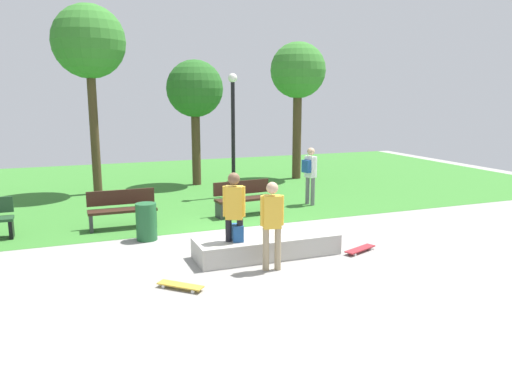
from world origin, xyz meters
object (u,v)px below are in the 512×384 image
object	(u,v)px
tree_slender_maple	(195,90)
trash_bin	(146,222)
skater_performing_trick	(272,219)
skateboard_by_ledge	(360,249)
tree_leaning_ash	(298,73)
concrete_ledge	(267,246)
backpack_on_ledge	(238,233)
skateboard_spare	(180,285)
tree_broad_elm	(89,44)
pedestrian_with_backpack	(310,171)
park_bench_center_lawn	(244,197)
lamp_post	(233,122)
park_bench_by_oak	(122,208)
skater_watching	(234,210)

from	to	relation	value
tree_slender_maple	trash_bin	world-z (taller)	tree_slender_maple
skater_performing_trick	skateboard_by_ledge	xyz separation A→B (m)	(2.10, 0.31, -0.89)
tree_leaning_ash	concrete_ledge	bearing A→B (deg)	-119.29
skateboard_by_ledge	trash_bin	distance (m)	4.65
backpack_on_ledge	tree_slender_maple	size ratio (longest dim) A/B	0.07
concrete_ledge	skateboard_spare	distance (m)	2.28
tree_broad_elm	pedestrian_with_backpack	size ratio (longest dim) A/B	3.53
skater_performing_trick	tree_broad_elm	size ratio (longest dim) A/B	0.28
skater_performing_trick	skateboard_by_ledge	distance (m)	2.30
park_bench_center_lawn	tree_leaning_ash	world-z (taller)	tree_leaning_ash
tree_leaning_ash	pedestrian_with_backpack	size ratio (longest dim) A/B	3.05
skateboard_by_ledge	skater_performing_trick	bearing A→B (deg)	-171.59
tree_leaning_ash	tree_slender_maple	size ratio (longest dim) A/B	1.17
backpack_on_ledge	park_bench_center_lawn	xyz separation A→B (m)	(1.37, 3.47, -0.08)
lamp_post	pedestrian_with_backpack	bearing A→B (deg)	-49.68
backpack_on_ledge	pedestrian_with_backpack	size ratio (longest dim) A/B	0.19
tree_slender_maple	pedestrian_with_backpack	xyz separation A→B (m)	(2.23, -4.48, -2.32)
skateboard_by_ledge	park_bench_by_oak	size ratio (longest dim) A/B	0.51
tree_slender_maple	park_bench_center_lawn	bearing A→B (deg)	-89.86
skater_performing_trick	skater_watching	world-z (taller)	skater_watching
skater_performing_trick	trash_bin	size ratio (longest dim) A/B	1.98
skateboard_by_ledge	tree_slender_maple	distance (m)	9.49
pedestrian_with_backpack	park_bench_by_oak	bearing A→B (deg)	-172.97
skateboard_spare	pedestrian_with_backpack	world-z (taller)	pedestrian_with_backpack
concrete_ledge	park_bench_by_oak	bearing A→B (deg)	127.25
concrete_ledge	park_bench_center_lawn	xyz separation A→B (m)	(0.73, 3.39, 0.28)
tree_slender_maple	trash_bin	xyz separation A→B (m)	(-2.78, -6.38, -2.91)
backpack_on_ledge	skateboard_spare	distance (m)	1.76
skater_watching	lamp_post	size ratio (longest dim) A/B	0.45
park_bench_center_lawn	pedestrian_with_backpack	size ratio (longest dim) A/B	0.97
skateboard_spare	pedestrian_with_backpack	bearing A→B (deg)	45.16
skateboard_by_ledge	concrete_ledge	bearing A→B (deg)	165.53
tree_broad_elm	backpack_on_ledge	bearing A→B (deg)	-75.35
concrete_ledge	park_bench_center_lawn	size ratio (longest dim) A/B	1.76
skater_performing_trick	park_bench_by_oak	distance (m)	4.60
tree_leaning_ash	trash_bin	distance (m)	9.89
park_bench_by_oak	tree_slender_maple	xyz separation A→B (m)	(3.16, 5.14, 2.85)
concrete_ledge	skater_watching	xyz separation A→B (m)	(-0.71, -0.09, 0.82)
concrete_ledge	lamp_post	bearing A→B (deg)	77.73
concrete_ledge	lamp_post	xyz separation A→B (m)	(1.27, 5.85, 2.15)
skateboard_spare	pedestrian_with_backpack	xyz separation A→B (m)	(4.94, 4.97, 0.94)
park_bench_center_lawn	trash_bin	distance (m)	3.13
tree_leaning_ash	skateboard_spare	bearing A→B (deg)	-125.31
concrete_ledge	tree_leaning_ash	xyz separation A→B (m)	(4.66, 8.30, 3.79)
tree_slender_maple	park_bench_by_oak	bearing A→B (deg)	-121.57
skateboard_spare	trash_bin	bearing A→B (deg)	91.25
tree_leaning_ash	lamp_post	distance (m)	4.49
concrete_ledge	skater_watching	world-z (taller)	skater_watching
park_bench_by_oak	park_bench_center_lawn	bearing A→B (deg)	3.14
skater_performing_trick	skateboard_spare	bearing A→B (deg)	-170.43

